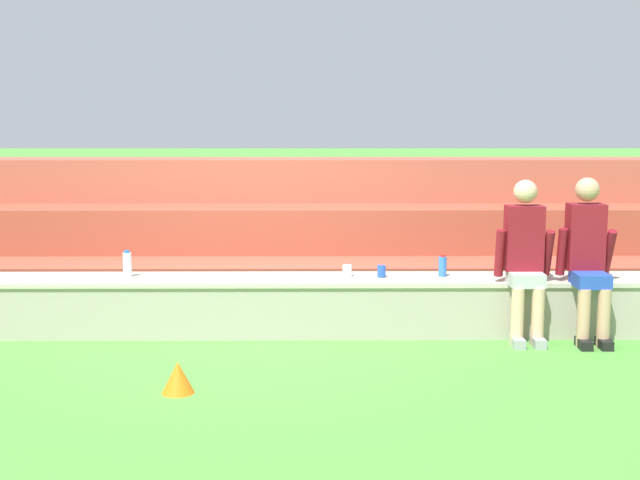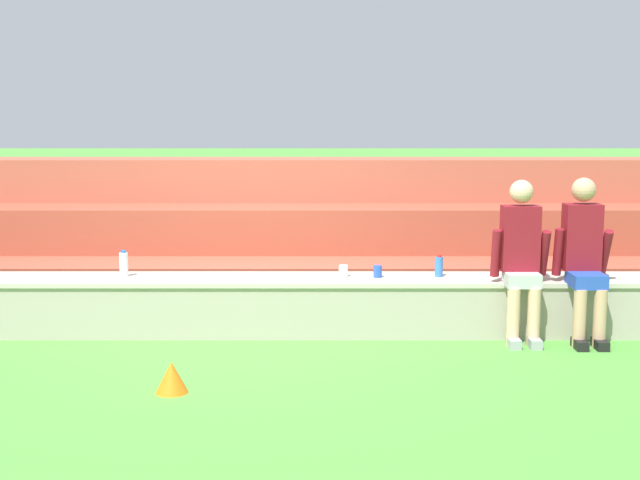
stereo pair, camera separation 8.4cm
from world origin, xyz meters
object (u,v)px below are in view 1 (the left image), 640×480
at_px(plastic_cup_middle, 347,271).
at_px(sports_cone, 178,377).
at_px(person_left_of_center, 525,256).
at_px(water_bottle_mid_left, 127,264).
at_px(plastic_cup_right_end, 381,271).
at_px(water_bottle_near_left, 443,266).
at_px(person_center, 588,255).

bearing_deg(plastic_cup_middle, sports_cone, -126.83).
bearing_deg(person_left_of_center, plastic_cup_middle, 168.39).
distance_m(water_bottle_mid_left, plastic_cup_right_end, 2.32).
relative_size(water_bottle_near_left, plastic_cup_right_end, 1.87).
relative_size(person_center, water_bottle_near_left, 7.05).
distance_m(plastic_cup_right_end, sports_cone, 2.36).
distance_m(plastic_cup_middle, sports_cone, 2.19).
xyz_separation_m(water_bottle_mid_left, plastic_cup_right_end, (2.32, -0.03, -0.06)).
relative_size(person_left_of_center, sports_cone, 6.04).
bearing_deg(person_left_of_center, plastic_cup_right_end, 166.90).
bearing_deg(plastic_cup_middle, water_bottle_mid_left, 179.89).
xyz_separation_m(plastic_cup_middle, sports_cone, (-1.28, -1.71, -0.45)).
bearing_deg(water_bottle_near_left, person_left_of_center, -25.57).
bearing_deg(person_left_of_center, water_bottle_near_left, 154.43).
height_order(water_bottle_mid_left, plastic_cup_right_end, water_bottle_mid_left).
relative_size(water_bottle_mid_left, sports_cone, 1.03).
bearing_deg(plastic_cup_middle, water_bottle_near_left, 0.25).
bearing_deg(sports_cone, person_center, 22.66).
distance_m(person_left_of_center, sports_cone, 3.22).
xyz_separation_m(water_bottle_near_left, plastic_cup_middle, (-0.87, -0.00, -0.04)).
bearing_deg(sports_cone, person_left_of_center, 26.30).
relative_size(person_left_of_center, water_bottle_near_left, 6.97).
distance_m(plastic_cup_right_end, plastic_cup_middle, 0.31).
bearing_deg(water_bottle_mid_left, plastic_cup_right_end, -0.85).
bearing_deg(plastic_cup_right_end, person_left_of_center, -13.10).
bearing_deg(person_left_of_center, water_bottle_mid_left, 174.83).
bearing_deg(plastic_cup_right_end, water_bottle_mid_left, 179.15).
xyz_separation_m(water_bottle_mid_left, sports_cone, (0.72, -1.72, -0.52)).
relative_size(water_bottle_near_left, plastic_cup_middle, 1.91).
bearing_deg(plastic_cup_middle, person_center, -8.19).
distance_m(person_left_of_center, water_bottle_near_left, 0.76).
distance_m(person_left_of_center, plastic_cup_right_end, 1.28).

